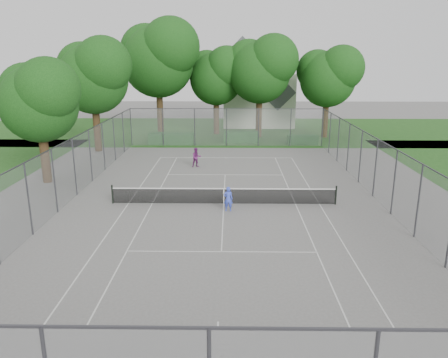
{
  "coord_description": "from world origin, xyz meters",
  "views": [
    {
      "loc": [
        0.37,
        -23.72,
        8.13
      ],
      "look_at": [
        0.0,
        1.0,
        1.2
      ],
      "focal_mm": 35.0,
      "sensor_mm": 36.0,
      "label": 1
    }
  ],
  "objects_px": {
    "house": "(258,91)",
    "girl_player": "(228,199)",
    "woman_player": "(196,157)",
    "tennis_net": "(224,195)"
  },
  "relations": [
    {
      "from": "house",
      "to": "girl_player",
      "type": "xyz_separation_m",
      "value": [
        -3.47,
        -31.42,
        -3.49
      ]
    },
    {
      "from": "tennis_net",
      "to": "girl_player",
      "type": "height_order",
      "value": "girl_player"
    },
    {
      "from": "girl_player",
      "to": "woman_player",
      "type": "xyz_separation_m",
      "value": [
        -2.47,
        9.88,
        0.05
      ]
    },
    {
      "from": "house",
      "to": "girl_player",
      "type": "bearing_deg",
      "value": -96.31
    },
    {
      "from": "house",
      "to": "girl_player",
      "type": "relative_size",
      "value": 7.51
    },
    {
      "from": "house",
      "to": "woman_player",
      "type": "xyz_separation_m",
      "value": [
        -5.95,
        -21.54,
        -3.44
      ]
    },
    {
      "from": "woman_player",
      "to": "tennis_net",
      "type": "bearing_deg",
      "value": -96.78
    },
    {
      "from": "girl_player",
      "to": "woman_player",
      "type": "relative_size",
      "value": 0.93
    },
    {
      "from": "tennis_net",
      "to": "woman_player",
      "type": "distance_m",
      "value": 8.96
    },
    {
      "from": "girl_player",
      "to": "woman_player",
      "type": "distance_m",
      "value": 10.19
    }
  ]
}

